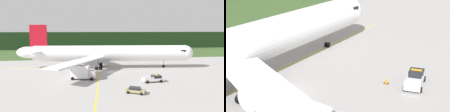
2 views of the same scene
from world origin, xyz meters
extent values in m
plane|color=#A29E9C|center=(0.00, 0.00, 0.00)|extent=(320.00, 320.00, 0.00)
cube|color=yellow|center=(-0.41, 6.65, 0.00)|extent=(82.37, 7.30, 0.01)
cylinder|color=white|center=(-0.41, 6.65, 5.26)|extent=(51.92, 9.77, 5.41)
ellipsoid|color=white|center=(26.40, 4.37, 5.26)|extent=(6.39, 5.89, 5.41)
ellipsoid|color=#B1B6C5|center=(-2.98, 6.87, 3.77)|extent=(10.51, 6.51, 2.97)
cube|color=black|center=(25.12, 4.48, 6.21)|extent=(2.23, 5.27, 0.70)
cube|color=white|center=(-10.10, -5.66, 4.58)|extent=(16.46, 22.86, 0.35)
cylinder|color=#B1B1B1|center=(-6.97, -1.34, 3.32)|extent=(4.65, 2.95, 2.58)
cylinder|color=black|center=(-4.71, -1.53, 3.32)|extent=(0.32, 2.38, 2.37)
cylinder|color=gray|center=(19.15, 4.99, 1.73)|extent=(0.20, 0.20, 2.56)
cylinder|color=black|center=(19.17, 5.25, 0.45)|extent=(0.92, 0.30, 0.90)
cylinder|color=black|center=(19.13, 4.73, 0.45)|extent=(0.92, 0.30, 0.90)
cylinder|color=gray|center=(-4.28, 3.45, 1.88)|extent=(0.28, 0.28, 2.56)
cylinder|color=black|center=(-3.55, 3.74, 0.60)|extent=(1.22, 0.40, 1.20)
cylinder|color=black|center=(-3.61, 3.05, 0.60)|extent=(1.22, 0.40, 1.20)
cylinder|color=black|center=(-4.94, 3.86, 0.60)|extent=(1.22, 0.40, 1.20)
cylinder|color=black|center=(-5.00, 3.16, 0.60)|extent=(1.22, 0.40, 1.20)
cube|color=silver|center=(8.83, -13.15, 0.73)|extent=(5.67, 2.52, 0.70)
cube|color=black|center=(9.81, -13.06, 1.43)|extent=(2.37, 2.05, 0.70)
cube|color=silver|center=(7.42, -12.33, 1.31)|extent=(2.64, 0.35, 0.45)
cube|color=silver|center=(7.60, -14.22, 1.31)|extent=(2.64, 0.35, 0.45)
cube|color=orange|center=(9.81, -13.06, 1.86)|extent=(0.33, 1.42, 0.16)
cylinder|color=black|center=(10.59, -11.95, 0.38)|extent=(0.78, 0.31, 0.76)
cylinder|color=black|center=(10.79, -13.99, 0.38)|extent=(0.78, 0.31, 0.76)
cylinder|color=black|center=(6.87, -12.31, 0.38)|extent=(0.78, 0.31, 0.76)
cylinder|color=black|center=(7.06, -14.35, 0.38)|extent=(0.78, 0.31, 0.76)
cube|color=black|center=(7.99, -9.59, 0.01)|extent=(0.64, 0.64, 0.03)
cone|color=orange|center=(7.99, -9.59, 0.41)|extent=(0.49, 0.49, 0.77)
camera|label=1|loc=(-7.92, -60.59, 13.75)|focal=31.18mm
camera|label=2|loc=(-31.71, -21.64, 17.56)|focal=54.06mm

